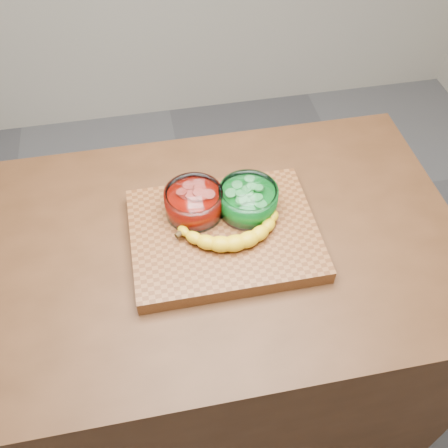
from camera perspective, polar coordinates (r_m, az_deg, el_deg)
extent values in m
plane|color=#5E5E62|center=(2.02, 0.00, -17.85)|extent=(3.50, 3.50, 0.00)
cube|color=#482915|center=(1.61, 0.00, -11.77)|extent=(1.20, 0.80, 0.90)
cube|color=brown|center=(1.22, 0.00, -1.21)|extent=(0.45, 0.35, 0.04)
cylinder|color=white|center=(1.22, -3.45, 2.48)|extent=(0.14, 0.14, 0.07)
cylinder|color=#B91105|center=(1.23, -3.43, 2.18)|extent=(0.12, 0.12, 0.04)
cylinder|color=#EA564A|center=(1.21, -3.49, 3.08)|extent=(0.12, 0.12, 0.02)
cylinder|color=white|center=(1.22, 2.76, 2.76)|extent=(0.15, 0.15, 0.07)
cylinder|color=#109527|center=(1.23, 2.74, 2.46)|extent=(0.12, 0.12, 0.04)
cylinder|color=#6CE775|center=(1.21, 2.79, 3.37)|extent=(0.12, 0.12, 0.02)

